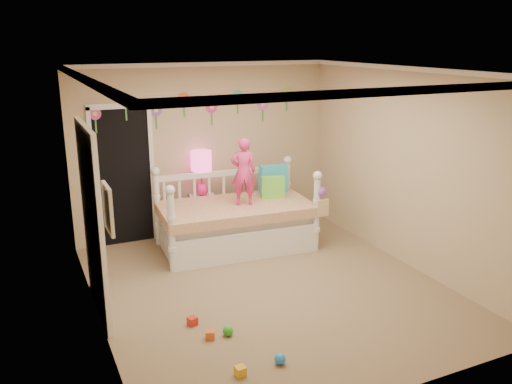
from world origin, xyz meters
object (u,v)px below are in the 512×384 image
daybed (235,208)px  table_lamp (201,166)px  child (243,172)px  nightstand (203,215)px

daybed → table_lamp: table_lamp is taller
daybed → table_lamp: 0.88m
child → table_lamp: 0.84m
child → table_lamp: bearing=-45.7°
daybed → nightstand: size_ratio=3.44×
daybed → nightstand: (-0.27, 0.68, -0.28)m
child → table_lamp: size_ratio=1.40×
table_lamp → daybed: bearing=-68.6°
nightstand → table_lamp: bearing=-171.1°
child → nightstand: child is taller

